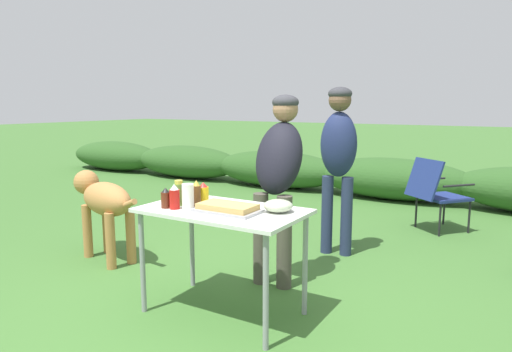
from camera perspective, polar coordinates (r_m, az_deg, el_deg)
ground_plane at (r=3.32m, az=-4.04°, el=-16.64°), size 60.00×60.00×0.00m
shrub_hedge at (r=7.22m, az=16.69°, el=-0.32°), size 14.40×0.90×0.63m
folding_table at (r=3.10m, az=-4.18°, el=-5.51°), size 1.10×0.64×0.74m
food_tray at (r=2.98m, az=-3.59°, el=-4.04°), size 0.43×0.24×0.06m
plate_stack at (r=3.37m, az=-8.33°, el=-2.71°), size 0.20×0.20×0.04m
mixing_bowl at (r=2.98m, az=2.78°, el=-3.73°), size 0.19×0.19×0.08m
paper_cup_stack at (r=3.08m, az=-8.51°, el=-2.57°), size 0.08×0.08×0.17m
relish_jar at (r=3.20m, az=-9.61°, el=-2.13°), size 0.06×0.06×0.18m
beer_bottle at (r=3.18m, az=-7.45°, el=-2.19°), size 0.06×0.06×0.18m
bbq_sauce_bottle at (r=3.15m, az=-11.22°, el=-2.75°), size 0.06×0.06×0.14m
ketchup_bottle at (r=3.10m, az=-10.15°, el=-2.62°), size 0.07×0.07×0.17m
mustard_bottle at (r=3.23m, az=-6.59°, el=-2.21°), size 0.07×0.07×0.16m
standing_person_in_olive_jacket at (r=3.61m, az=2.83°, el=0.92°), size 0.40×0.49×1.51m
standing_person_with_beanie at (r=4.35m, az=10.27°, el=2.99°), size 0.37×0.29×1.59m
dog at (r=4.45m, az=-18.51°, el=-3.03°), size 1.08×0.46×0.80m
camp_chair_green_behind_table at (r=5.53m, az=21.55°, el=-1.72°), size 0.73×0.75×0.83m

